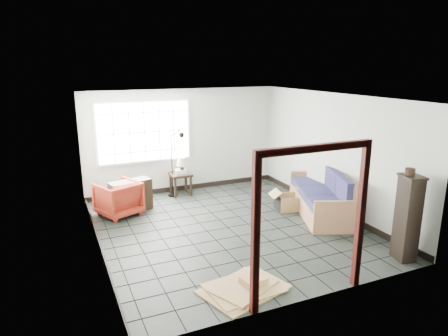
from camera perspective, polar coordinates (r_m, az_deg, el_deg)
name	(u,v)px	position (r m, az deg, el deg)	size (l,w,h in m)	color
ground	(228,228)	(8.11, 0.59, -8.50)	(5.50, 5.50, 0.00)	black
room_shell	(228,145)	(7.64, 0.53, 3.24)	(5.02, 5.52, 2.61)	beige
window_panel	(144,132)	(9.85, -11.32, 5.08)	(2.32, 0.08, 1.52)	silver
doorway_trim	(313,205)	(5.44, 12.54, -5.18)	(1.80, 0.08, 2.20)	#390F0D
futon_sofa	(323,198)	(8.98, 13.94, -4.18)	(1.61, 2.39, 0.99)	#A56B4A
armchair	(118,197)	(8.91, -14.87, -4.01)	(0.80, 0.75, 0.83)	maroon
side_table	(181,177)	(10.01, -6.23, -1.29)	(0.51, 0.51, 0.55)	black
table_lamp	(182,162)	(9.91, -6.04, 0.82)	(0.34, 0.34, 0.40)	black
projector	(181,171)	(9.96, -6.18, -0.50)	(0.30, 0.25, 0.10)	silver
floor_lamp	(177,161)	(9.86, -6.76, 1.03)	(0.49, 0.31, 1.66)	black
console_shelf	(131,196)	(9.09, -13.18, -3.92)	(0.97, 0.59, 0.71)	black
tall_shelf	(407,218)	(7.26, 24.74, -6.44)	(0.39, 0.46, 1.46)	black
pot	(410,172)	(7.01, 25.04, -0.52)	(0.16, 0.16, 0.12)	black
open_box	(288,202)	(9.14, 9.14, -4.85)	(0.89, 0.55, 0.47)	#A37B4E
cardboard_pile	(245,287)	(6.07, 3.03, -16.59)	(1.39, 1.16, 0.17)	#A37B4E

